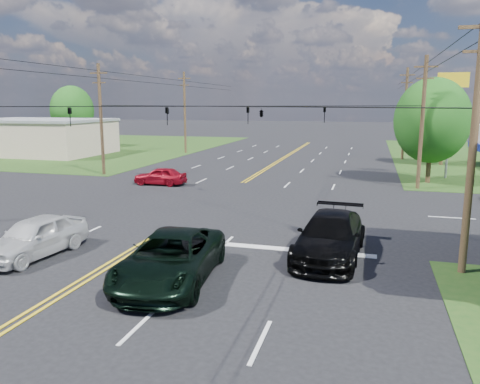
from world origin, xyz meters
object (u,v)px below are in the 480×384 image
(tree_far_l, at_px, (72,110))
(tree_right_b, at_px, (444,123))
(suv_black, at_px, (330,236))
(pickup_dkgreen, at_px, (171,258))
(pickup_white, at_px, (35,237))
(pole_se, at_px, (474,140))
(pole_right_far, at_px, (405,113))
(tree_right_a, at_px, (432,121))
(pole_left_far, at_px, (185,112))
(retail_nw, at_px, (39,138))
(pole_nw, at_px, (101,118))
(pole_ne, at_px, (422,121))

(tree_far_l, bearing_deg, tree_right_b, -9.37)
(tree_far_l, distance_m, suv_black, 57.18)
(pickup_dkgreen, height_order, suv_black, suv_black)
(pickup_white, bearing_deg, pole_se, 15.29)
(pole_right_far, distance_m, tree_far_l, 45.18)
(tree_right_b, bearing_deg, pickup_dkgreen, -110.20)
(pole_right_far, relative_size, tree_right_a, 1.22)
(pole_se, xyz_separation_m, tree_right_a, (1.00, 21.00, -0.05))
(pole_left_far, relative_size, suv_black, 1.65)
(tree_right_a, xyz_separation_m, tree_right_b, (2.50, 12.00, -0.65))
(tree_right_a, height_order, tree_far_l, tree_far_l)
(retail_nw, bearing_deg, pole_nw, -37.41)
(pole_ne, xyz_separation_m, pole_right_far, (0.00, 19.00, 0.25))
(pole_left_far, bearing_deg, suv_black, -59.92)
(retail_nw, distance_m, tree_far_l, 10.69)
(retail_nw, distance_m, pickup_dkgreen, 47.89)
(pole_right_far, distance_m, pickup_white, 43.10)
(pole_ne, relative_size, tree_far_l, 1.09)
(pickup_dkgreen, bearing_deg, tree_right_b, 63.97)
(retail_nw, xyz_separation_m, pole_ne, (43.00, -13.00, 2.92))
(pole_left_far, xyz_separation_m, tree_right_b, (29.50, -4.00, -0.95))
(suv_black, bearing_deg, pickup_dkgreen, -137.24)
(tree_right_b, xyz_separation_m, tree_far_l, (-48.50, 8.00, 0.98))
(tree_right_a, relative_size, pickup_white, 1.70)
(pole_se, distance_m, pole_nw, 31.62)
(pole_se, height_order, pickup_white, pole_se)
(tree_right_a, relative_size, tree_far_l, 0.94)
(pole_left_far, height_order, suv_black, pole_left_far)
(pole_se, relative_size, tree_right_b, 1.34)
(pole_nw, bearing_deg, pole_left_far, 90.00)
(tree_right_b, relative_size, tree_far_l, 0.81)
(pole_nw, bearing_deg, pickup_white, -65.22)
(pickup_white, bearing_deg, retail_nw, 134.68)
(retail_nw, bearing_deg, pickup_white, -51.72)
(pole_left_far, distance_m, pickup_dkgreen, 43.94)
(pole_se, xyz_separation_m, suv_black, (-4.86, 0.50, -4.03))
(pole_se, bearing_deg, retail_nw, 144.21)
(pole_left_far, bearing_deg, pickup_white, -76.50)
(pole_nw, xyz_separation_m, pole_right_far, (26.00, 19.00, 0.25))
(pole_se, relative_size, pickup_dkgreen, 1.54)
(retail_nw, relative_size, pickup_white, 3.34)
(tree_right_b, bearing_deg, pickup_white, -119.34)
(pole_ne, xyz_separation_m, pickup_white, (-16.50, -20.58, -4.10))
(pole_right_far, xyz_separation_m, pickup_dkgreen, (-10.00, -40.69, -4.31))
(pole_right_far, relative_size, pickup_white, 2.09)
(pole_se, bearing_deg, tree_right_a, 87.27)
(retail_nw, bearing_deg, pole_right_far, 7.94)
(pole_nw, bearing_deg, suv_black, -39.62)
(pickup_dkgreen, bearing_deg, pickup_white, 164.47)
(tree_far_l, bearing_deg, suv_black, -45.26)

